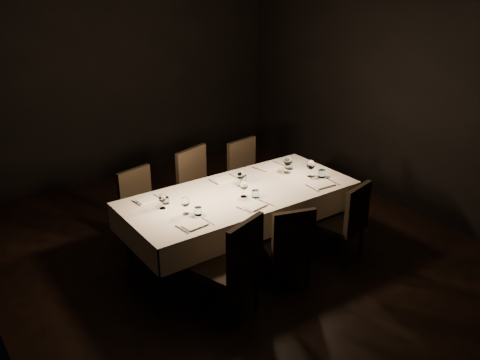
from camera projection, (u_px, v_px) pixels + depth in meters
room at (240, 125)px, 5.11m from camera, size 5.01×6.01×3.01m
dining_table at (240, 198)px, 5.43m from camera, size 2.52×1.12×0.76m
chair_near_left at (234, 263)px, 4.51m from camera, size 0.60×0.60×1.00m
place_setting_near_left at (191, 211)px, 4.82m from camera, size 0.34×0.40×0.18m
chair_near_center at (289, 244)px, 4.92m from camera, size 0.54×0.54×0.89m
place_setting_near_center at (250, 193)px, 5.19m from camera, size 0.34×0.40×0.18m
chair_near_right at (347, 219)px, 5.38m from camera, size 0.53×0.53×0.91m
place_setting_near_right at (317, 173)px, 5.69m from camera, size 0.37×0.42×0.20m
chair_far_left at (142, 204)px, 5.72m from camera, size 0.52×0.52×0.90m
place_setting_far_left at (158, 199)px, 5.08m from camera, size 0.29×0.39×0.16m
chair_far_center at (200, 187)px, 6.05m from camera, size 0.61×0.61×1.01m
place_setting_far_center at (236, 177)px, 5.59m from camera, size 0.33×0.40×0.18m
chair_far_right at (248, 174)px, 6.48m from camera, size 0.53×0.53×0.96m
place_setting_far_right at (283, 164)px, 5.94m from camera, size 0.38×0.42×0.20m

